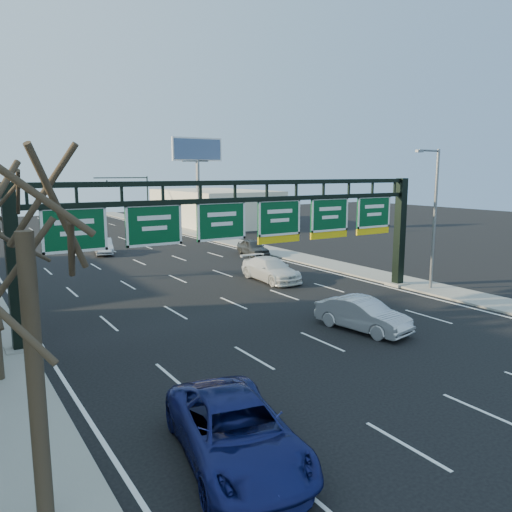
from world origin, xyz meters
TOP-DOWN VIEW (x-y plane):
  - ground at (0.00, 0.00)m, footprint 160.00×160.00m
  - sidewalk_right at (12.80, 20.00)m, footprint 3.00×120.00m
  - lane_markings at (0.00, 20.00)m, footprint 21.60×120.00m
  - sign_gantry at (0.16, 8.00)m, footprint 24.60×1.20m
  - building_right_distant at (20.00, 50.00)m, footprint 12.00×20.00m
  - tree_near at (-12.80, -4.00)m, footprint 3.60×3.60m
  - streetlight_near at (12.47, 6.00)m, footprint 2.15×0.22m
  - streetlight_far at (12.47, 40.00)m, footprint 2.15×0.22m
  - billboard_right at (15.00, 44.98)m, footprint 7.00×0.50m
  - traffic_signal_mast at (5.69, 55.00)m, footprint 10.16×0.54m
  - car_blue_suv at (-8.07, -4.06)m, footprint 3.90×6.42m
  - car_silver_sedan at (2.72, 2.22)m, footprint 2.49×4.99m
  - car_white_wagon at (5.36, 13.94)m, footprint 2.34×5.55m
  - car_grey_far at (10.01, 23.63)m, footprint 2.37×4.58m
  - car_silver_distant at (-1.30, 32.00)m, footprint 2.39×4.59m

SIDE VIEW (x-z plane):
  - ground at x=0.00m, z-range 0.00..0.00m
  - lane_markings at x=0.00m, z-range 0.00..0.01m
  - sidewalk_right at x=12.80m, z-range 0.00..0.12m
  - car_silver_distant at x=-1.30m, z-range 0.00..1.44m
  - car_grey_far at x=10.01m, z-range 0.00..1.49m
  - car_silver_sedan at x=2.72m, z-range 0.00..1.57m
  - car_white_wagon at x=5.36m, z-range 0.00..1.60m
  - car_blue_suv at x=-8.07m, z-range 0.00..1.67m
  - building_right_distant at x=20.00m, z-range 0.00..5.00m
  - sign_gantry at x=0.16m, z-range 1.03..8.23m
  - streetlight_near at x=12.47m, z-range 0.58..9.58m
  - streetlight_far at x=12.47m, z-range 0.58..9.58m
  - traffic_signal_mast at x=5.69m, z-range 2.00..9.00m
  - tree_near at x=-12.80m, z-range 3.05..11.91m
  - billboard_right at x=15.00m, z-range 3.06..15.06m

